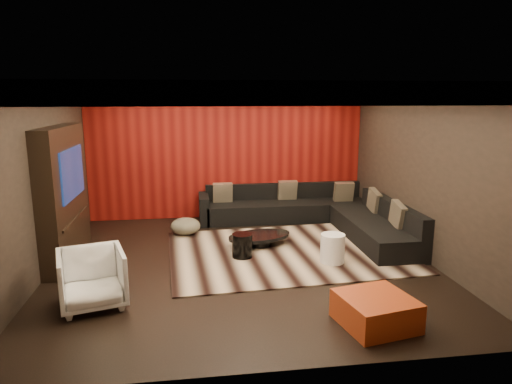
{
  "coord_description": "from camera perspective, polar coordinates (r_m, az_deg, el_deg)",
  "views": [
    {
      "loc": [
        -0.77,
        -6.97,
        2.67
      ],
      "look_at": [
        0.3,
        0.6,
        1.05
      ],
      "focal_mm": 32.0,
      "sensor_mm": 36.0,
      "label": 1
    }
  ],
  "objects": [
    {
      "name": "striped_pouf",
      "position": [
        9.01,
        -8.82,
        -4.24
      ],
      "size": [
        0.75,
        0.75,
        0.32
      ],
      "primitive_type": "ellipsoid",
      "rotation": [
        0.0,
        0.0,
        -0.37
      ],
      "color": "#C2BA96",
      "rests_on": "rug"
    },
    {
      "name": "soffit_back",
      "position": [
        9.7,
        -3.57,
        12.06
      ],
      "size": [
        6.0,
        0.6,
        0.22
      ],
      "primitive_type": "cube",
      "color": "silver",
      "rests_on": "ground"
    },
    {
      "name": "tv_shelf",
      "position": [
        8.06,
        -21.59,
        -3.05
      ],
      "size": [
        0.04,
        1.6,
        0.04
      ],
      "primitive_type": "cube",
      "color": "black",
      "rests_on": "ground"
    },
    {
      "name": "ceiling",
      "position": [
        7.02,
        -1.79,
        13.1
      ],
      "size": [
        6.0,
        6.0,
        0.02
      ],
      "primitive_type": "cube",
      "color": "silver",
      "rests_on": "ground"
    },
    {
      "name": "soffit_right",
      "position": [
        7.79,
        18.81,
        11.49
      ],
      "size": [
        0.6,
        4.8,
        0.22
      ],
      "primitive_type": "cube",
      "color": "silver",
      "rests_on": "ground"
    },
    {
      "name": "red_feature_wall",
      "position": [
        10.05,
        -3.59,
        4.68
      ],
      "size": [
        5.98,
        0.05,
        2.78
      ],
      "primitive_type": "cube",
      "color": "#6B0C0A",
      "rests_on": "ground"
    },
    {
      "name": "soffit_front",
      "position": [
        4.34,
        2.21,
        12.21
      ],
      "size": [
        6.0,
        0.6,
        0.22
      ],
      "primitive_type": "cube",
      "color": "silver",
      "rests_on": "ground"
    },
    {
      "name": "tv_screen",
      "position": [
        7.91,
        -22.01,
        2.21
      ],
      "size": [
        0.04,
        1.3,
        0.8
      ],
      "primitive_type": "cube",
      "color": "black",
      "rests_on": "ground"
    },
    {
      "name": "wall_left",
      "position": [
        7.43,
        -25.45,
        0.95
      ],
      "size": [
        0.02,
        6.0,
        2.8
      ],
      "primitive_type": "cube",
      "color": "black",
      "rests_on": "ground"
    },
    {
      "name": "coffee_table",
      "position": [
        8.28,
        0.45,
        -5.99
      ],
      "size": [
        1.45,
        1.45,
        0.2
      ],
      "primitive_type": "cylinder",
      "rotation": [
        0.0,
        0.0,
        0.28
      ],
      "color": "black",
      "rests_on": "rug"
    },
    {
      "name": "throw_pillows",
      "position": [
        9.48,
        8.17,
        -0.65
      ],
      "size": [
        3.2,
        2.72,
        0.5
      ],
      "color": "tan",
      "rests_on": "sectional_sofa"
    },
    {
      "name": "tv_surround",
      "position": [
        8.01,
        -22.92,
        -0.3
      ],
      "size": [
        0.3,
        2.0,
        2.2
      ],
      "primitive_type": "cube",
      "color": "black",
      "rests_on": "ground"
    },
    {
      "name": "cove_right",
      "position": [
        7.64,
        16.44,
        10.96
      ],
      "size": [
        0.08,
        4.8,
        0.04
      ],
      "primitive_type": "cube",
      "color": "#FFD899",
      "rests_on": "ground"
    },
    {
      "name": "wall_right",
      "position": [
        8.03,
        20.17,
        2.12
      ],
      "size": [
        0.02,
        6.0,
        2.8
      ],
      "primitive_type": "cube",
      "color": "black",
      "rests_on": "ground"
    },
    {
      "name": "cove_left",
      "position": [
        7.15,
        -21.27,
        10.6
      ],
      "size": [
        0.08,
        4.8,
        0.04
      ],
      "primitive_type": "cube",
      "color": "#FFD899",
      "rests_on": "ground"
    },
    {
      "name": "rug",
      "position": [
        8.03,
        3.82,
        -7.42
      ],
      "size": [
        4.18,
        3.25,
        0.02
      ],
      "primitive_type": "cube",
      "rotation": [
        0.0,
        0.0,
        0.06
      ],
      "color": "tan",
      "rests_on": "floor"
    },
    {
      "name": "drum_stool",
      "position": [
        7.66,
        -1.74,
        -6.7
      ],
      "size": [
        0.4,
        0.4,
        0.4
      ],
      "primitive_type": "cylinder",
      "rotation": [
        0.0,
        0.0,
        0.21
      ],
      "color": "black",
      "rests_on": "rug"
    },
    {
      "name": "cove_front",
      "position": [
        4.68,
        1.45,
        11.09
      ],
      "size": [
        4.8,
        0.08,
        0.04
      ],
      "primitive_type": "cube",
      "color": "#FFD899",
      "rests_on": "ground"
    },
    {
      "name": "floor",
      "position": [
        7.51,
        -1.65,
        -8.96
      ],
      "size": [
        6.0,
        6.0,
        0.02
      ],
      "primitive_type": "cube",
      "color": "black",
      "rests_on": "ground"
    },
    {
      "name": "armchair",
      "position": [
        6.3,
        -19.81,
        -10.15
      ],
      "size": [
        0.99,
        1.01,
        0.75
      ],
      "primitive_type": "imported",
      "rotation": [
        0.0,
        0.0,
        0.28
      ],
      "color": "white",
      "rests_on": "floor"
    },
    {
      "name": "soffit_left",
      "position": [
        7.23,
        -24.0,
        11.11
      ],
      "size": [
        0.6,
        4.8,
        0.22
      ],
      "primitive_type": "cube",
      "color": "silver",
      "rests_on": "ground"
    },
    {
      "name": "white_side_table",
      "position": [
        7.53,
        9.54,
        -7.01
      ],
      "size": [
        0.42,
        0.42,
        0.49
      ],
      "primitive_type": "cylinder",
      "rotation": [
        0.0,
        0.0,
        -0.07
      ],
      "color": "white",
      "rests_on": "floor"
    },
    {
      "name": "wall_back",
      "position": [
        10.09,
        -3.61,
        4.71
      ],
      "size": [
        6.0,
        0.02,
        2.8
      ],
      "primitive_type": "cube",
      "color": "black",
      "rests_on": "ground"
    },
    {
      "name": "sectional_sofa",
      "position": [
        9.49,
        7.54,
        -2.83
      ],
      "size": [
        3.65,
        3.5,
        0.75
      ],
      "color": "black",
      "rests_on": "floor"
    },
    {
      "name": "orange_ottoman",
      "position": [
        5.75,
        14.73,
        -14.16
      ],
      "size": [
        0.94,
        0.94,
        0.35
      ],
      "primitive_type": "cube",
      "rotation": [
        0.0,
        0.0,
        0.2
      ],
      "color": "#AD4F16",
      "rests_on": "floor"
    },
    {
      "name": "cove_back",
      "position": [
        9.36,
        -3.39,
        11.51
      ],
      "size": [
        4.8,
        0.08,
        0.04
      ],
      "primitive_type": "cube",
      "color": "#FFD899",
      "rests_on": "ground"
    }
  ]
}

